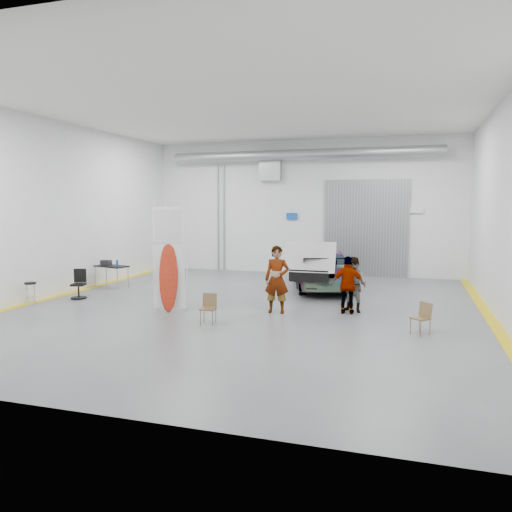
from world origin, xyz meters
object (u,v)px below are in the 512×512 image
(surfboard_display, at_px, (166,267))
(folding_chair_near, at_px, (208,315))
(sedan_car, at_px, (322,269))
(person_c, at_px, (348,285))
(person_b, at_px, (354,285))
(shop_stool, at_px, (31,294))
(work_table, at_px, (110,266))
(folding_chair_far, at_px, (420,325))
(office_chair, at_px, (80,286))
(person_a, at_px, (277,279))

(surfboard_display, bearing_deg, folding_chair_near, -45.61)
(sedan_car, distance_m, person_c, 4.41)
(person_b, distance_m, person_c, 0.29)
(folding_chair_near, relative_size, shop_stool, 1.11)
(work_table, bearing_deg, folding_chair_near, -36.56)
(person_b, xyz_separation_m, person_c, (-0.14, -0.25, 0.02))
(folding_chair_far, relative_size, office_chair, 0.80)
(person_b, bearing_deg, shop_stool, -147.02)
(surfboard_display, xyz_separation_m, work_table, (-4.12, 3.31, -0.50))
(folding_chair_near, bearing_deg, person_a, 46.81)
(person_a, height_order, office_chair, person_a)
(office_chair, bearing_deg, work_table, 80.63)
(sedan_car, bearing_deg, folding_chair_near, 57.82)
(person_b, xyz_separation_m, folding_chair_near, (-3.50, -2.60, -0.56))
(work_table, bearing_deg, folding_chair_far, -18.71)
(person_c, distance_m, surfboard_display, 5.30)
(person_b, distance_m, office_chair, 9.03)
(person_a, xyz_separation_m, folding_chair_far, (3.95, -1.31, -0.74))
(shop_stool, bearing_deg, sedan_car, 35.84)
(person_a, xyz_separation_m, office_chair, (-6.88, 0.16, -0.56))
(folding_chair_near, relative_size, office_chair, 0.82)
(person_a, distance_m, person_b, 2.26)
(shop_stool, bearing_deg, person_c, 10.20)
(person_c, xyz_separation_m, surfboard_display, (-5.11, -1.31, 0.49))
(person_c, xyz_separation_m, folding_chair_far, (1.97, -1.79, -0.59))
(folding_chair_near, height_order, work_table, work_table)
(shop_stool, height_order, work_table, work_table)
(sedan_car, height_order, person_a, person_a)
(shop_stool, xyz_separation_m, office_chair, (0.76, 1.40, 0.07))
(work_table, height_order, office_chair, work_table)
(person_a, bearing_deg, shop_stool, -175.14)
(shop_stool, bearing_deg, work_table, 83.94)
(shop_stool, bearing_deg, person_a, 9.27)
(person_a, bearing_deg, folding_chair_far, -22.71)
(person_c, relative_size, shop_stool, 2.32)
(folding_chair_near, relative_size, work_table, 0.56)
(person_b, height_order, office_chair, person_b)
(sedan_car, xyz_separation_m, person_a, (-0.51, -4.63, 0.25))
(person_b, bearing_deg, office_chair, -154.80)
(shop_stool, bearing_deg, folding_chair_far, -0.31)
(surfboard_display, relative_size, folding_chair_near, 4.09)
(person_a, distance_m, surfboard_display, 3.25)
(person_b, height_order, folding_chair_far, person_b)
(sedan_car, relative_size, surfboard_display, 1.55)
(surfboard_display, relative_size, office_chair, 3.36)
(person_c, bearing_deg, work_table, -13.36)
(person_c, bearing_deg, office_chair, 0.99)
(folding_chair_far, bearing_deg, folding_chair_near, -131.59)
(surfboard_display, relative_size, folding_chair_far, 4.20)
(person_a, xyz_separation_m, surfboard_display, (-3.12, -0.82, 0.34))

